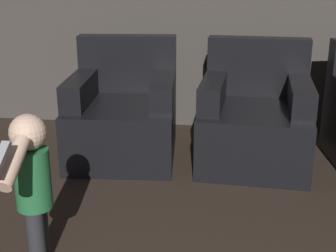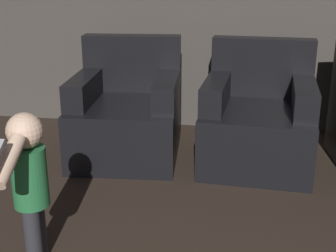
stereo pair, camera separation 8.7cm
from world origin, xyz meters
TOP-DOWN VIEW (x-y plane):
  - armchair_left at (-0.55, 3.70)m, footprint 0.85×0.93m
  - armchair_middle at (0.46, 3.70)m, footprint 0.85×0.93m
  - person_toddler at (-0.67, 2.21)m, footprint 0.17×0.54m

SIDE VIEW (x-z plane):
  - armchair_left at x=-0.55m, z-range -0.13..0.77m
  - armchair_middle at x=0.46m, z-range -0.13..0.77m
  - person_toddler at x=-0.67m, z-range 0.07..0.86m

